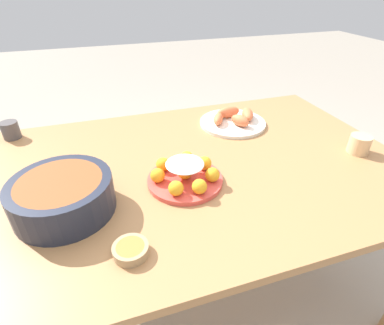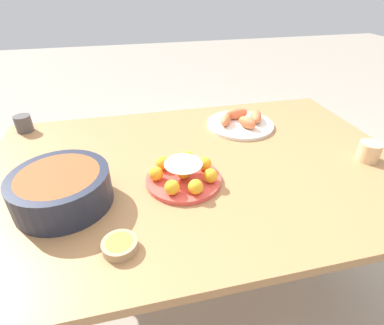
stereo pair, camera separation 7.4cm
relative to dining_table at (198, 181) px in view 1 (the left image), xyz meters
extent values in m
plane|color=#9E9384|center=(0.00, 0.00, -0.66)|extent=(12.00, 12.00, 0.00)
cylinder|color=#A87547|center=(-0.71, -0.46, -0.30)|extent=(0.06, 0.06, 0.71)
cylinder|color=#A87547|center=(0.71, -0.46, -0.30)|extent=(0.06, 0.06, 0.71)
cube|color=#A87547|center=(0.00, 0.00, 0.07)|extent=(1.53, 1.02, 0.03)
cylinder|color=#E04C42|center=(0.08, 0.10, 0.09)|extent=(0.25, 0.25, 0.02)
sphere|color=#F4A823|center=(0.17, 0.09, 0.12)|extent=(0.05, 0.05, 0.05)
sphere|color=#F4A823|center=(0.13, 0.17, 0.12)|extent=(0.05, 0.05, 0.05)
sphere|color=#F4A823|center=(0.06, 0.18, 0.12)|extent=(0.05, 0.05, 0.05)
sphere|color=#F4A823|center=(0.00, 0.14, 0.12)|extent=(0.05, 0.05, 0.05)
sphere|color=#F4A823|center=(0.00, 0.07, 0.12)|extent=(0.05, 0.05, 0.05)
sphere|color=#F4A823|center=(0.05, 0.01, 0.12)|extent=(0.05, 0.05, 0.05)
sphere|color=#F4A823|center=(0.14, 0.03, 0.12)|extent=(0.05, 0.05, 0.05)
ellipsoid|color=white|center=(0.08, 0.10, 0.15)|extent=(0.13, 0.13, 0.02)
sphere|color=#F4A823|center=(0.08, 0.10, 0.12)|extent=(0.05, 0.05, 0.05)
cylinder|color=#232838|center=(0.45, 0.12, 0.13)|extent=(0.29, 0.29, 0.10)
cylinder|color=brown|center=(0.45, 0.12, 0.18)|extent=(0.24, 0.24, 0.01)
cylinder|color=tan|center=(0.30, 0.34, 0.09)|extent=(0.09, 0.09, 0.03)
cylinder|color=olive|center=(0.30, 0.34, 0.10)|extent=(0.07, 0.07, 0.01)
cylinder|color=silver|center=(-0.26, -0.26, 0.09)|extent=(0.30, 0.30, 0.01)
ellipsoid|color=#E57042|center=(-0.19, -0.27, 0.12)|extent=(0.08, 0.10, 0.04)
ellipsoid|color=#E57042|center=(-0.27, -0.21, 0.12)|extent=(0.08, 0.10, 0.05)
ellipsoid|color=#E57042|center=(-0.33, -0.27, 0.12)|extent=(0.09, 0.13, 0.05)
ellipsoid|color=#E57042|center=(-0.26, -0.31, 0.12)|extent=(0.11, 0.05, 0.05)
cylinder|color=#4C4747|center=(0.68, -0.43, 0.12)|extent=(0.07, 0.07, 0.07)
cylinder|color=#DBB27F|center=(-0.61, 0.12, 0.12)|extent=(0.08, 0.08, 0.07)
camera|label=1|loc=(0.31, 0.87, 0.68)|focal=28.00mm
camera|label=2|loc=(0.24, 0.89, 0.68)|focal=28.00mm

